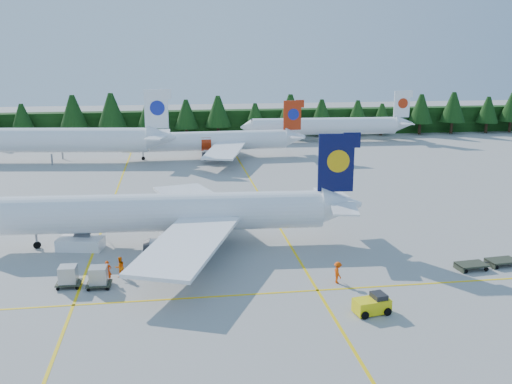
{
  "coord_description": "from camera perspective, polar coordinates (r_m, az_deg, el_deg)",
  "views": [
    {
      "loc": [
        -5.58,
        -49.47,
        19.93
      ],
      "look_at": [
        3.74,
        14.66,
        3.5
      ],
      "focal_mm": 40.0,
      "sensor_mm": 36.0,
      "label": 1
    }
  ],
  "objects": [
    {
      "name": "airstairs",
      "position": [
        61.1,
        -17.03,
        -4.59
      ],
      "size": [
        4.89,
        6.64,
        4.05
      ],
      "rotation": [
        0.0,
        0.0,
        -0.21
      ],
      "color": "white",
      "rests_on": "ground"
    },
    {
      "name": "uld_pair",
      "position": [
        51.26,
        -16.88,
        -8.02
      ],
      "size": [
        4.69,
        2.2,
        1.58
      ],
      "rotation": [
        0.0,
        0.0,
        -0.03
      ],
      "color": "#2E3225",
      "rests_on": "ground"
    },
    {
      "name": "treeline_hedge",
      "position": [
        132.67,
        -5.83,
        6.82
      ],
      "size": [
        220.0,
        4.0,
        6.0
      ],
      "primitive_type": "cube",
      "color": "black",
      "rests_on": "ground"
    },
    {
      "name": "service_truck",
      "position": [
        61.49,
        -6.74,
        -3.41
      ],
      "size": [
        6.26,
        4.0,
        2.84
      ],
      "rotation": [
        0.0,
        0.0,
        0.35
      ],
      "color": "silver",
      "rests_on": "ground"
    },
    {
      "name": "airliner_far_left",
      "position": [
        109.18,
        -21.09,
        4.9
      ],
      "size": [
        44.07,
        9.77,
        12.85
      ],
      "rotation": [
        0.0,
        0.0,
        -0.13
      ],
      "color": "white",
      "rests_on": "ground"
    },
    {
      "name": "taxi_stripe_b",
      "position": [
        73.19,
        1.15,
        -1.57
      ],
      "size": [
        0.25,
        120.0,
        0.01
      ],
      "primitive_type": "cube",
      "color": "yellow",
      "rests_on": "ground"
    },
    {
      "name": "airliner_far_right",
      "position": [
        125.68,
        6.38,
        6.58
      ],
      "size": [
        37.31,
        5.28,
        10.84
      ],
      "rotation": [
        0.0,
        0.0,
        -0.05
      ],
      "color": "white",
      "rests_on": "ground"
    },
    {
      "name": "crew_b",
      "position": [
        52.74,
        -13.45,
        -7.29
      ],
      "size": [
        1.14,
        1.06,
        1.88
      ],
      "primitive_type": "imported",
      "rotation": [
        0.0,
        0.0,
        3.64
      ],
      "color": "#FF6D05",
      "rests_on": "ground"
    },
    {
      "name": "airliner_navy",
      "position": [
        59.42,
        -10.13,
        -2.11
      ],
      "size": [
        39.43,
        32.37,
        11.46
      ],
      "rotation": [
        0.0,
        0.0,
        -0.06
      ],
      "color": "white",
      "rests_on": "ground"
    },
    {
      "name": "taxi_stripe_cross",
      "position": [
        48.14,
        -0.88,
        -10.22
      ],
      "size": [
        80.0,
        0.25,
        0.01
      ],
      "primitive_type": "cube",
      "color": "yellow",
      "rests_on": "ground"
    },
    {
      "name": "taxi_stripe_a",
      "position": [
        72.76,
        -14.59,
        -2.14
      ],
      "size": [
        0.25,
        120.0,
        0.01
      ],
      "primitive_type": "cube",
      "color": "yellow",
      "rests_on": "ground"
    },
    {
      "name": "baggage_tug",
      "position": [
        45.69,
        11.57,
        -10.95
      ],
      "size": [
        2.94,
        1.92,
        1.46
      ],
      "rotation": [
        0.0,
        0.0,
        0.18
      ],
      "color": "yellow",
      "rests_on": "ground"
    },
    {
      "name": "ground",
      "position": [
        53.63,
        -1.72,
        -7.6
      ],
      "size": [
        320.0,
        320.0,
        0.0
      ],
      "primitive_type": "plane",
      "color": "#9E9E99",
      "rests_on": "ground"
    },
    {
      "name": "crew_a",
      "position": [
        51.94,
        -14.61,
        -7.69
      ],
      "size": [
        0.74,
        0.53,
        1.9
      ],
      "primitive_type": "imported",
      "rotation": [
        0.0,
        0.0,
        0.11
      ],
      "color": "#D93904",
      "rests_on": "ground"
    },
    {
      "name": "dolly_train",
      "position": [
        58.78,
        23.37,
        -6.29
      ],
      "size": [
        9.52,
        2.98,
        0.16
      ],
      "rotation": [
        0.0,
        0.0,
        0.09
      ],
      "color": "#2E3225",
      "rests_on": "ground"
    },
    {
      "name": "crew_c",
      "position": [
        50.51,
        8.18,
        -7.98
      ],
      "size": [
        0.59,
        0.84,
        1.94
      ],
      "primitive_type": "imported",
      "rotation": [
        0.0,
        0.0,
        1.64
      ],
      "color": "#F44705",
      "rests_on": "ground"
    },
    {
      "name": "airliner_red",
      "position": [
        106.19,
        -5.39,
        5.06
      ],
      "size": [
        35.72,
        29.38,
        10.38
      ],
      "rotation": [
        0.0,
        0.0,
        0.03
      ],
      "color": "white",
      "rests_on": "ground"
    }
  ]
}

